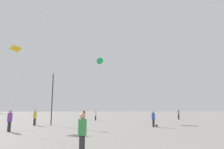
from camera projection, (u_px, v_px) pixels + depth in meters
name	position (u px, v px, depth m)	size (l,w,h in m)	color
person_in_blue	(153.00, 118.00, 21.44)	(0.36, 0.36, 1.64)	#2D2D33
person_in_green	(82.00, 131.00, 8.68)	(0.36, 0.36, 1.65)	#2D2D33
person_in_grey	(178.00, 114.00, 36.70)	(0.40, 0.40, 1.84)	#2D2D33
person_in_white	(96.00, 115.00, 33.61)	(0.34, 0.34, 1.57)	#2D2D33
person_in_yellow	(35.00, 117.00, 23.45)	(0.38, 0.38, 1.74)	#2D2D33
person_in_purple	(10.00, 120.00, 16.97)	(0.39, 0.39, 1.77)	#2D2D33
person_in_red	(84.00, 114.00, 36.63)	(0.38, 0.38, 1.74)	#2D2D33
kite_emerald_diamond	(100.00, 61.00, 35.96)	(1.44, 1.45, 9.32)	green
kite_amber_delta	(16.00, 50.00, 26.53)	(4.17, 2.51, 8.46)	yellow
lamppost_east	(53.00, 90.00, 23.93)	(0.36, 0.36, 6.17)	#2D2D30
handbag_beside_flyer	(157.00, 126.00, 21.44)	(0.32, 0.14, 0.24)	black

